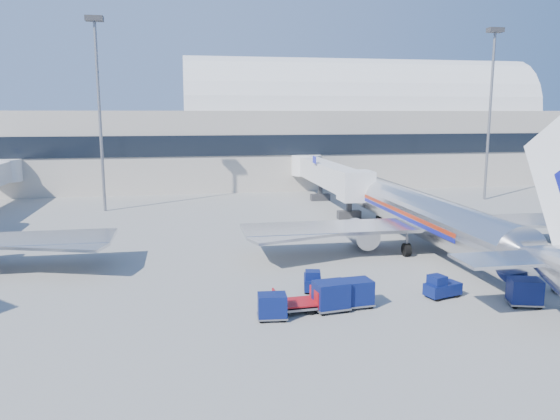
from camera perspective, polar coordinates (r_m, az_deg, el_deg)
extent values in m
plane|color=gray|center=(40.90, 5.36, -6.55)|extent=(260.00, 260.00, 0.00)
cube|color=#B2AA9E|center=(94.98, -18.98, 6.14)|extent=(170.00, 28.00, 12.00)
cube|color=black|center=(81.19, -20.49, 6.17)|extent=(170.00, 0.40, 3.00)
cylinder|color=silver|center=(98.60, 8.04, 10.20)|extent=(60.00, 18.00, 18.00)
cylinder|color=silver|center=(49.14, 14.83, -0.54)|extent=(3.80, 28.00, 3.80)
sphere|color=silver|center=(61.92, 9.39, 1.81)|extent=(3.72, 3.72, 3.72)
cone|color=silver|center=(34.79, 26.72, -4.96)|extent=(3.80, 6.00, 3.80)
cube|color=maroon|center=(49.99, 14.36, -0.05)|extent=(3.85, 20.16, 0.32)
cube|color=navy|center=(50.05, 14.34, -0.47)|extent=(3.85, 20.16, 0.32)
cube|color=silver|center=(35.13, 26.26, -4.45)|extent=(11.00, 3.00, 0.18)
cube|color=silver|center=(48.36, 15.29, -1.45)|extent=(32.00, 5.00, 0.28)
cylinder|color=#B7B7BC|center=(47.87, 8.51, -2.48)|extent=(2.10, 3.80, 2.10)
cylinder|color=#B7B7BC|center=(52.40, 19.99, -1.89)|extent=(2.10, 3.80, 2.10)
cylinder|color=black|center=(59.55, 10.28, -0.93)|extent=(0.40, 0.90, 0.90)
cube|color=silver|center=(70.55, 4.86, 3.82)|extent=(2.70, 24.00, 2.70)
cube|color=silver|center=(58.94, 7.93, 2.52)|extent=(3.40, 3.20, 3.20)
cylinder|color=silver|center=(81.65, 2.77, 4.70)|extent=(4.40, 4.40, 3.00)
cube|color=#2D2D30|center=(61.33, 7.25, 0.75)|extent=(0.50, 0.50, 3.00)
cube|color=#2D2D30|center=(61.57, 7.22, -0.49)|extent=(2.60, 1.00, 0.90)
cube|color=#2D2D30|center=(73.70, 4.23, 2.37)|extent=(0.50, 0.50, 3.00)
cube|color=#2D2D30|center=(73.89, 4.22, 1.34)|extent=(2.60, 1.00, 0.90)
cube|color=navy|center=(69.98, 3.61, 5.26)|extent=(0.12, 1.40, 0.90)
cylinder|color=silver|center=(83.06, -26.83, 3.71)|extent=(4.40, 4.40, 3.00)
cylinder|color=slate|center=(68.37, -18.30, 9.03)|extent=(0.36, 0.36, 22.00)
cube|color=#2D2D30|center=(69.18, -18.84, 18.42)|extent=(2.00, 1.20, 0.60)
cylinder|color=slate|center=(78.98, 21.04, 8.95)|extent=(0.36, 0.36, 22.00)
cube|color=#2D2D30|center=(79.68, 21.58, 17.09)|extent=(2.00, 1.20, 0.60)
cube|color=#9E9E96|center=(50.24, 24.96, -3.79)|extent=(3.00, 0.55, 0.90)
cube|color=#091349|center=(36.90, 16.63, -7.90)|extent=(2.55, 1.77, 0.76)
cube|color=#091349|center=(36.39, 16.09, -7.13)|extent=(1.16, 1.23, 0.71)
cylinder|color=black|center=(37.83, 17.03, -7.91)|extent=(0.60, 0.37, 0.56)
cube|color=#091349|center=(43.67, 23.10, -5.47)|extent=(2.54, 2.56, 0.79)
cube|color=#091349|center=(43.62, 22.48, -4.59)|extent=(1.41, 1.41, 0.73)
cylinder|color=black|center=(44.03, 24.27, -5.81)|extent=(0.57, 0.58, 0.59)
cube|color=#091349|center=(36.85, 3.41, -7.53)|extent=(1.56, 2.43, 0.73)
cube|color=#091349|center=(36.21, 3.45, -6.89)|extent=(1.14, 1.06, 0.68)
cylinder|color=black|center=(37.66, 2.70, -7.55)|extent=(0.32, 0.58, 0.55)
cube|color=#091349|center=(33.88, 7.95, -8.44)|extent=(1.99, 1.63, 1.49)
cube|color=slate|center=(34.12, 7.92, -9.63)|extent=(2.10, 1.69, 0.10)
cylinder|color=black|center=(34.90, 8.62, -9.23)|extent=(0.43, 0.21, 0.41)
cube|color=#091349|center=(33.04, 5.34, -8.79)|extent=(2.13, 1.77, 1.56)
cube|color=slate|center=(33.30, 5.32, -10.06)|extent=(2.25, 1.84, 0.11)
cylinder|color=black|center=(34.11, 6.08, -9.62)|extent=(0.45, 0.23, 0.43)
cube|color=#091349|center=(31.65, -0.82, -9.93)|extent=(1.71, 1.39, 1.30)
cube|color=slate|center=(31.88, -0.82, -11.04)|extent=(1.81, 1.44, 0.09)
cylinder|color=black|center=(32.40, 0.24, -10.71)|extent=(0.37, 0.17, 0.36)
cube|color=#091349|center=(36.93, 24.21, -7.69)|extent=(2.15, 1.87, 1.48)
cube|color=slate|center=(37.15, 24.12, -8.79)|extent=(2.27, 1.95, 0.10)
cylinder|color=black|center=(37.89, 24.88, -8.52)|extent=(0.44, 0.27, 0.41)
cube|color=slate|center=(32.89, 1.61, -9.99)|extent=(2.59, 1.85, 0.14)
cube|color=maroon|center=(32.82, 1.61, -9.62)|extent=(2.59, 1.91, 0.09)
cylinder|color=black|center=(33.72, 2.63, -9.79)|extent=(0.46, 0.21, 0.45)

